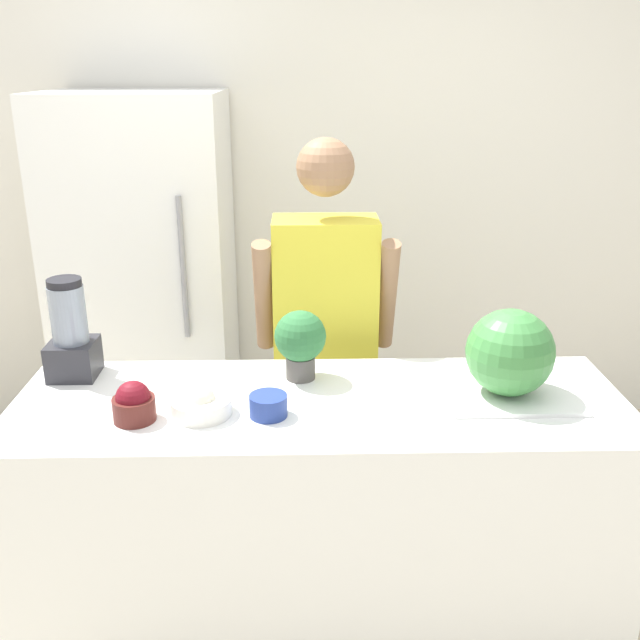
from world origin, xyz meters
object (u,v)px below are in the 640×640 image
watermelon (510,352)px  blender (71,335)px  refrigerator (147,284)px  person (325,345)px  bowl_small_blue (268,406)px  potted_plant (300,340)px  bowl_cream (201,404)px  bowl_cherries (134,404)px

watermelon → blender: blender is taller
refrigerator → blender: refrigerator is taller
watermelon → blender: size_ratio=0.80×
person → bowl_small_blue: size_ratio=14.47×
bowl_small_blue → potted_plant: 0.30m
person → bowl_cream: bearing=-119.6°
watermelon → blender: 1.39m
refrigerator → bowl_cream: 1.42m
person → watermelon: 0.82m
bowl_small_blue → potted_plant: bearing=70.3°
bowl_small_blue → refrigerator: bearing=114.8°
person → potted_plant: bearing=-102.3°
person → blender: 0.95m
person → bowl_cream: size_ratio=9.03×
refrigerator → bowl_cherries: bearing=-79.9°
person → potted_plant: 0.48m
watermelon → bowl_cream: bearing=-174.2°
bowl_cream → bowl_small_blue: bearing=-4.2°
person → bowl_small_blue: bearing=-105.2°
person → bowl_cream: (-0.38, -0.68, 0.09)m
bowl_cherries → potted_plant: size_ratio=0.53×
bowl_cherries → watermelon: bearing=6.4°
watermelon → person: bearing=132.8°
potted_plant → refrigerator: bearing=123.3°
bowl_cream → refrigerator: bearing=107.8°
bowl_cherries → refrigerator: bearing=100.1°
person → watermelon: person is taller
bowl_cherries → bowl_small_blue: bearing=2.5°
person → bowl_small_blue: (-0.19, -0.69, 0.09)m
refrigerator → bowl_small_blue: (0.63, -1.37, 0.05)m
refrigerator → bowl_cream: (0.43, -1.35, 0.05)m
watermelon → potted_plant: (-0.64, 0.15, -0.01)m
person → bowl_cherries: bearing=-129.0°
bowl_cherries → blender: 0.42m
bowl_cherries → potted_plant: (0.48, 0.28, 0.08)m
watermelon → bowl_small_blue: size_ratio=2.40×
potted_plant → person: bearing=77.7°
bowl_cream → person: bearing=60.4°
blender → potted_plant: blender is taller
refrigerator → bowl_small_blue: 1.50m
watermelon → bowl_cherries: size_ratio=2.18×
bowl_cream → bowl_small_blue: size_ratio=1.60×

